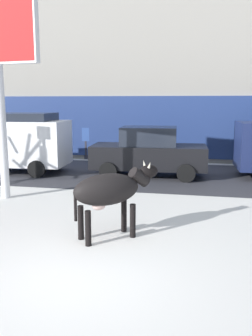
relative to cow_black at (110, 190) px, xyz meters
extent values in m
plane|color=silver|center=(-0.10, -1.81, -0.99)|extent=(120.00, 120.00, 0.00)
cube|color=#333338|center=(-0.10, 6.62, -0.99)|extent=(60.00, 5.60, 0.01)
cube|color=gray|center=(-0.10, 12.90, 5.51)|extent=(44.00, 6.00, 13.00)
cube|color=navy|center=(-0.10, 9.85, 0.61)|extent=(43.12, 0.10, 2.80)
ellipsoid|color=black|center=(-0.05, -0.05, 0.03)|extent=(1.46, 1.36, 0.64)
cylinder|color=black|center=(0.20, 0.42, -0.64)|extent=(0.12, 0.12, 0.70)
cylinder|color=black|center=(0.45, 0.12, -0.64)|extent=(0.12, 0.12, 0.70)
cylinder|color=black|center=(-0.56, -0.21, -0.64)|extent=(0.12, 0.12, 0.70)
cylinder|color=black|center=(-0.31, -0.51, -0.64)|extent=(0.12, 0.12, 0.70)
cylinder|color=black|center=(0.52, 0.43, 0.21)|extent=(0.53, 0.50, 0.44)
ellipsoid|color=black|center=(0.69, 0.57, 0.31)|extent=(0.49, 0.47, 0.28)
cone|color=beige|center=(0.59, 0.63, 0.47)|extent=(0.12, 0.13, 0.15)
cone|color=beige|center=(0.73, 0.46, 0.47)|extent=(0.12, 0.13, 0.15)
cylinder|color=black|center=(-0.57, -0.47, -0.22)|extent=(0.06, 0.06, 0.60)
ellipsoid|color=beige|center=(-0.19, -0.16, -0.27)|extent=(0.37, 0.36, 0.20)
cylinder|color=silver|center=(-3.73, 2.44, 0.91)|extent=(0.24, 0.24, 3.80)
cube|color=white|center=(-5.67, 6.14, 0.18)|extent=(4.71, 2.18, 1.70)
cube|color=#1E232D|center=(-5.37, 6.16, 1.18)|extent=(3.10, 1.86, 0.30)
cylinder|color=black|center=(-4.23, 7.18, -0.67)|extent=(0.65, 0.26, 0.64)
cylinder|color=black|center=(-4.11, 5.29, -0.67)|extent=(0.65, 0.26, 0.64)
cube|color=black|center=(-0.15, 6.41, -0.25)|extent=(4.30, 2.02, 0.84)
cube|color=#1E232D|center=(-0.15, 6.41, 0.51)|extent=(2.09, 1.67, 0.68)
cylinder|color=black|center=(1.16, 7.38, -0.67)|extent=(0.65, 0.26, 0.64)
cylinder|color=black|center=(1.27, 5.62, -0.67)|extent=(0.65, 0.26, 0.64)
cylinder|color=black|center=(-1.57, 7.21, -0.67)|extent=(0.65, 0.26, 0.64)
cylinder|color=black|center=(-1.46, 5.45, -0.67)|extent=(0.65, 0.26, 0.64)
cylinder|color=#282833|center=(-3.70, 9.91, -0.55)|extent=(0.24, 0.24, 0.88)
cube|color=#2D4C93|center=(-3.70, 9.91, 0.21)|extent=(0.36, 0.22, 0.64)
sphere|color=beige|center=(-3.70, 9.91, 0.64)|extent=(0.20, 0.20, 0.20)
camera|label=1|loc=(1.78, -6.92, 1.75)|focal=39.15mm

